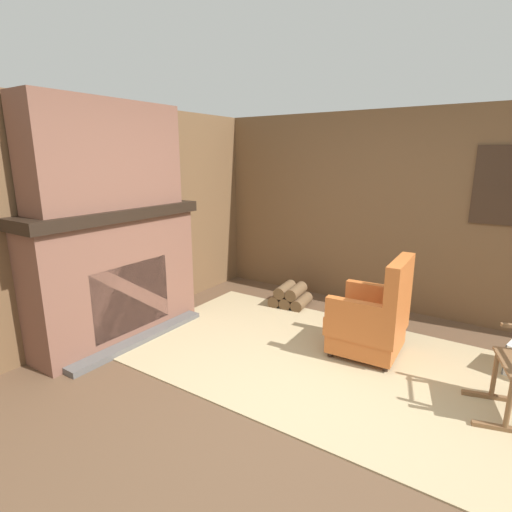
{
  "coord_description": "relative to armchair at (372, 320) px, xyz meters",
  "views": [
    {
      "loc": [
        1.23,
        -2.5,
        1.87
      ],
      "look_at": [
        -0.92,
        0.73,
        0.9
      ],
      "focal_mm": 28.0,
      "sensor_mm": 36.0,
      "label": 1
    }
  ],
  "objects": [
    {
      "name": "ground_plane",
      "position": [
        -0.2,
        -1.06,
        -0.36
      ],
      "size": [
        14.0,
        14.0,
        0.0
      ],
      "primitive_type": "plane",
      "color": "brown"
    },
    {
      "name": "armchair",
      "position": [
        0.0,
        0.0,
        0.0
      ],
      "size": [
        0.67,
        0.68,
        0.98
      ],
      "rotation": [
        0.0,
        0.0,
        3.18
      ],
      "color": "#C6662D",
      "rests_on": "ground"
    },
    {
      "name": "firewood_stack",
      "position": [
        -1.27,
        0.71,
        -0.23
      ],
      "size": [
        0.5,
        0.45,
        0.28
      ],
      "rotation": [
        0.0,
        0.0,
        0.11
      ],
      "color": "brown",
      "rests_on": "ground"
    },
    {
      "name": "area_rug",
      "position": [
        -0.35,
        -0.38,
        -0.35
      ],
      "size": [
        3.76,
        2.18,
        0.01
      ],
      "color": "tan",
      "rests_on": "ground"
    },
    {
      "name": "fireplace_hearth",
      "position": [
        -2.35,
        -1.06,
        0.32
      ],
      "size": [
        0.66,
        1.91,
        1.37
      ],
      "color": "brown",
      "rests_on": "ground"
    },
    {
      "name": "decorative_plate_on_mantel",
      "position": [
        -2.43,
        -1.1,
        1.16
      ],
      "size": [
        0.08,
        0.3,
        0.29
      ],
      "color": "gold",
      "rests_on": "fireplace_hearth"
    },
    {
      "name": "wood_panel_wall_back",
      "position": [
        -0.16,
        1.36,
        0.86
      ],
      "size": [
        5.38,
        0.09,
        2.41
      ],
      "color": "brown",
      "rests_on": "ground"
    },
    {
      "name": "oil_lamp_vase",
      "position": [
        -2.41,
        -1.63,
        1.13
      ],
      "size": [
        0.13,
        0.13,
        0.32
      ],
      "color": "#B24C42",
      "rests_on": "fireplace_hearth"
    },
    {
      "name": "storage_case",
      "position": [
        -2.41,
        -0.61,
        1.09
      ],
      "size": [
        0.14,
        0.21,
        0.16
      ],
      "color": "gray",
      "rests_on": "fireplace_hearth"
    },
    {
      "name": "chimney_breast",
      "position": [
        -2.37,
        -1.06,
        1.52
      ],
      "size": [
        0.39,
        1.59,
        1.02
      ],
      "color": "brown",
      "rests_on": "fireplace_hearth"
    },
    {
      "name": "wood_panel_wall_left",
      "position": [
        -2.62,
        -1.06,
        0.85
      ],
      "size": [
        0.06,
        5.38,
        2.41
      ],
      "color": "brown",
      "rests_on": "ground"
    }
  ]
}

